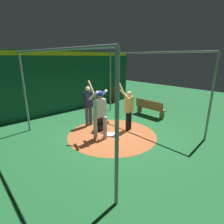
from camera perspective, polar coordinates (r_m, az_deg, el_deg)
The scene contains 13 objects.
ground_plane at distance 7.23m, azimuth 0.00°, elevation -7.21°, with size 26.13×26.13×0.00m, color #216633.
dirt_circle at distance 7.23m, azimuth 0.00°, elevation -7.18°, with size 3.53×3.53×0.01m, color #B76033.
home_plate at distance 7.23m, azimuth 0.00°, elevation -7.12°, with size 0.42×0.42×0.01m, color white.
batter at distance 6.52m, azimuth -3.97°, elevation 0.68°, with size 0.68×0.49×2.18m.
catcher at distance 7.56m, azimuth -3.47°, elevation -3.19°, with size 0.58×0.40×0.92m.
umpire at distance 7.94m, azimuth -7.55°, elevation 2.59°, with size 0.22×0.49×1.78m.
visitor at distance 7.38m, azimuth 5.37°, elevation 1.28°, with size 0.55×0.56×2.05m.
back_wall at distance 10.18m, azimuth -16.22°, elevation 9.07°, with size 0.22×10.13×3.30m.
cage_frame at distance 6.63m, azimuth 0.00°, elevation 10.40°, with size 5.43×4.66×3.20m.
bat_rack at distance 12.21m, azimuth 0.25°, elevation 5.46°, with size 0.58×0.19×1.05m.
bench at distance 9.55m, azimuth 11.97°, elevation 1.38°, with size 1.67×0.36×0.85m.
baseball_0 at distance 6.80m, azimuth 2.23°, elevation -8.48°, with size 0.07×0.07×0.07m, color white.
baseball_1 at distance 6.72m, azimuth -4.37°, elevation -8.85°, with size 0.07×0.07×0.07m, color white.
Camera 1 is at (4.89, -4.41, 2.99)m, focal length 28.66 mm.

